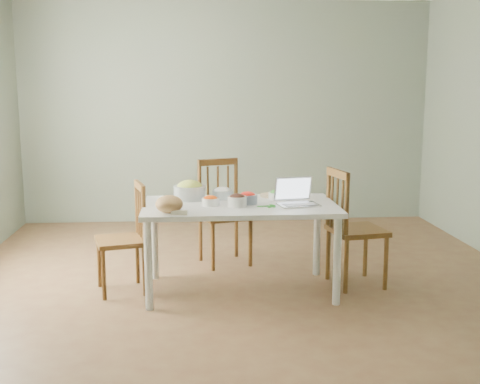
{
  "coord_description": "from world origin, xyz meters",
  "views": [
    {
      "loc": [
        -0.43,
        -4.96,
        1.68
      ],
      "look_at": [
        -0.05,
        -0.19,
        0.83
      ],
      "focal_mm": 45.12,
      "sensor_mm": 36.0,
      "label": 1
    }
  ],
  "objects": [
    {
      "name": "floor",
      "position": [
        0.0,
        0.0,
        0.0
      ],
      "size": [
        5.0,
        5.0,
        0.0
      ],
      "primitive_type": "cube",
      "color": "brown",
      "rests_on": "ground"
    },
    {
      "name": "flatbread",
      "position": [
        0.26,
        0.13,
        0.74
      ],
      "size": [
        0.28,
        0.28,
        0.02
      ],
      "primitive_type": "cylinder",
      "rotation": [
        0.0,
        0.0,
        -0.41
      ],
      "color": "#C4AE8E",
      "rests_on": "dining_table"
    },
    {
      "name": "basil_bunch",
      "position": [
        0.15,
        -0.31,
        0.74
      ],
      "size": [
        0.18,
        0.18,
        0.02
      ],
      "primitive_type": null,
      "color": "#1B7B13",
      "rests_on": "dining_table"
    },
    {
      "name": "butter_stick",
      "position": [
        -0.53,
        -0.56,
        0.75
      ],
      "size": [
        0.12,
        0.05,
        0.03
      ],
      "primitive_type": "cube",
      "rotation": [
        0.0,
        0.0,
        -0.09
      ],
      "color": "beige",
      "rests_on": "dining_table"
    },
    {
      "name": "bowl_onion",
      "position": [
        -0.18,
        0.07,
        0.78
      ],
      "size": [
        0.22,
        0.22,
        0.1
      ],
      "primitive_type": null,
      "rotation": [
        0.0,
        0.0,
        -0.29
      ],
      "color": "silver",
      "rests_on": "dining_table"
    },
    {
      "name": "bread_boule",
      "position": [
        -0.61,
        -0.49,
        0.8
      ],
      "size": [
        0.27,
        0.27,
        0.14
      ],
      "primitive_type": "ellipsoid",
      "rotation": [
        0.0,
        0.0,
        0.37
      ],
      "color": "tan",
      "rests_on": "dining_table"
    },
    {
      "name": "bowl_squash",
      "position": [
        -0.46,
        0.05,
        0.81
      ],
      "size": [
        0.32,
        0.32,
        0.16
      ],
      "primitive_type": null,
      "rotation": [
        0.0,
        0.0,
        0.2
      ],
      "color": "#C6C84E",
      "rests_on": "dining_table"
    },
    {
      "name": "chair_far",
      "position": [
        -0.13,
        0.6,
        0.49
      ],
      "size": [
        0.54,
        0.53,
        0.99
      ],
      "primitive_type": null,
      "rotation": [
        0.0,
        0.0,
        0.31
      ],
      "color": "#522D12",
      "rests_on": "floor"
    },
    {
      "name": "bowl_broccoli",
      "position": [
        0.27,
        -0.0,
        0.77
      ],
      "size": [
        0.17,
        0.17,
        0.08
      ],
      "primitive_type": null,
      "rotation": [
        0.0,
        0.0,
        0.4
      ],
      "color": "#1E5C13",
      "rests_on": "dining_table"
    },
    {
      "name": "dining_table",
      "position": [
        -0.05,
        -0.19,
        0.37
      ],
      "size": [
        1.56,
        0.88,
        0.73
      ],
      "primitive_type": null,
      "color": "white",
      "rests_on": "floor"
    },
    {
      "name": "chair_left",
      "position": [
        -1.03,
        -0.12,
        0.45
      ],
      "size": [
        0.47,
        0.48,
        0.9
      ],
      "primitive_type": null,
      "rotation": [
        0.0,
        0.0,
        -1.32
      ],
      "color": "#522D12",
      "rests_on": "floor"
    },
    {
      "name": "laptop",
      "position": [
        0.41,
        -0.28,
        0.84
      ],
      "size": [
        0.36,
        0.32,
        0.22
      ],
      "primitive_type": null,
      "rotation": [
        0.0,
        0.0,
        0.17
      ],
      "color": "silver",
      "rests_on": "dining_table"
    },
    {
      "name": "wall_front",
      "position": [
        0.0,
        -2.5,
        1.35
      ],
      "size": [
        5.0,
        0.0,
        2.7
      ],
      "primitive_type": "cube",
      "color": "gray",
      "rests_on": "ground"
    },
    {
      "name": "bowl_carrot",
      "position": [
        -0.29,
        -0.23,
        0.77
      ],
      "size": [
        0.17,
        0.17,
        0.08
      ],
      "primitive_type": null,
      "rotation": [
        0.0,
        0.0,
        0.25
      ],
      "color": "#E14000",
      "rests_on": "dining_table"
    },
    {
      "name": "bowl_redpep",
      "position": [
        0.01,
        -0.17,
        0.78
      ],
      "size": [
        0.16,
        0.16,
        0.1
      ],
      "primitive_type": null,
      "rotation": [
        0.0,
        0.0,
        0.01
      ],
      "color": "red",
      "rests_on": "dining_table"
    },
    {
      "name": "bowl_mushroom",
      "position": [
        -0.08,
        -0.28,
        0.78
      ],
      "size": [
        0.19,
        0.19,
        0.1
      ],
      "primitive_type": null,
      "rotation": [
        0.0,
        0.0,
        -0.31
      ],
      "color": "black",
      "rests_on": "dining_table"
    },
    {
      "name": "wall_back",
      "position": [
        0.0,
        2.5,
        1.35
      ],
      "size": [
        5.0,
        0.0,
        2.7
      ],
      "primitive_type": "cube",
      "color": "gray",
      "rests_on": "ground"
    },
    {
      "name": "chair_right",
      "position": [
        0.95,
        -0.11,
        0.5
      ],
      "size": [
        0.49,
        0.51,
        1.0
      ],
      "primitive_type": null,
      "rotation": [
        0.0,
        0.0,
        1.74
      ],
      "color": "#522D12",
      "rests_on": "floor"
    }
  ]
}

